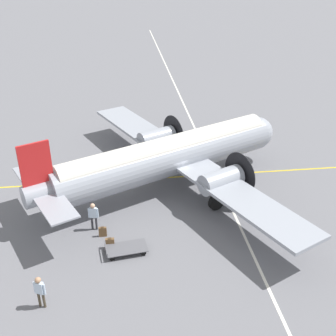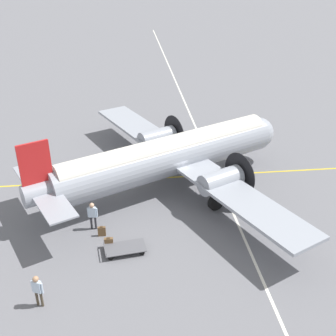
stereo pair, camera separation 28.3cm
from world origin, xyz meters
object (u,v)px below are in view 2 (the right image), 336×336
airliner_main (173,155)px  suitcase_upright_spare (102,231)px  passenger_boarding (93,213)px  baggage_cart (125,248)px  suitcase_near_door (109,243)px  crew_foreground (37,288)px

airliner_main → suitcase_upright_spare: 7.22m
passenger_boarding → baggage_cart: bearing=-44.0°
suitcase_near_door → baggage_cart: (0.86, -0.52, -0.03)m
suitcase_upright_spare → baggage_cart: 2.06m
baggage_cart → suitcase_upright_spare: bearing=120.6°
suitcase_upright_spare → baggage_cart: suitcase_upright_spare is taller
airliner_main → suitcase_near_door: airliner_main is taller
suitcase_near_door → suitcase_upright_spare: 1.18m
airliner_main → suitcase_near_door: (-4.30, -6.14, -2.14)m
airliner_main → passenger_boarding: airliner_main is taller
suitcase_upright_spare → baggage_cart: bearing=-51.7°
airliner_main → suitcase_upright_spare: (-4.71, -5.04, -2.15)m
airliner_main → baggage_cart: airliner_main is taller
crew_foreground → baggage_cart: crew_foreground is taller
crew_foreground → suitcase_near_door: (3.12, 3.93, -0.76)m
baggage_cart → passenger_boarding: bearing=119.4°
airliner_main → passenger_boarding: 6.89m
passenger_boarding → suitcase_upright_spare: passenger_boarding is taller
crew_foreground → baggage_cart: bearing=63.8°
passenger_boarding → crew_foreground: bearing=-102.1°
suitcase_near_door → baggage_cart: size_ratio=0.28×
airliner_main → suitcase_upright_spare: size_ratio=33.33×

